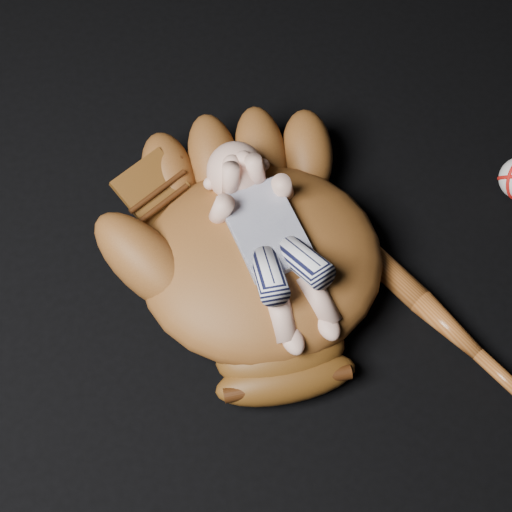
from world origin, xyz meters
The scene contains 3 objects.
baseball_glove centered at (-0.08, -0.06, 0.08)m, with size 0.47×0.54×0.17m, color #603414, non-canonical shape.
newborn_baby centered at (-0.06, -0.07, 0.13)m, with size 0.16×0.35×0.14m, color #DBA58D, non-canonical shape.
baseball_bat centered at (0.18, -0.17, 0.02)m, with size 0.04×0.45×0.04m, color #944B1C, non-canonical shape.
Camera 1 is at (-0.17, -0.63, 1.14)m, focal length 55.00 mm.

